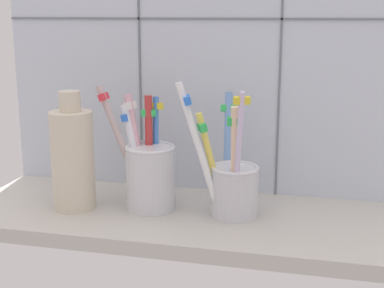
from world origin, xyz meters
The scene contains 5 objects.
counter_slab centered at (0.00, 0.00, 1.00)cm, with size 64.00×22.00×2.00cm, color #BCB7AD.
tile_wall_back centered at (0.00, 12.00, 22.50)cm, with size 64.00×2.20×45.00cm.
toothbrush_cup_left centered at (-6.35, 0.92, 7.40)cm, with size 11.20×7.19×17.40cm.
toothbrush_cup_right centered at (5.57, 0.68, 6.73)cm, with size 10.89×12.38×18.46cm.
ceramic_vase centered at (-16.59, -1.53, 9.34)cm, with size 5.96×5.96×16.70cm.
Camera 1 is at (16.88, -69.79, 29.15)cm, focal length 51.53 mm.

